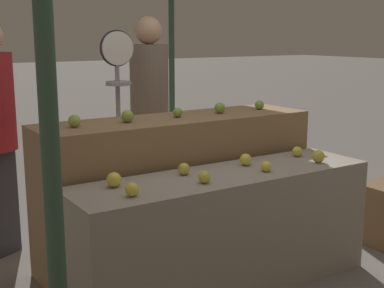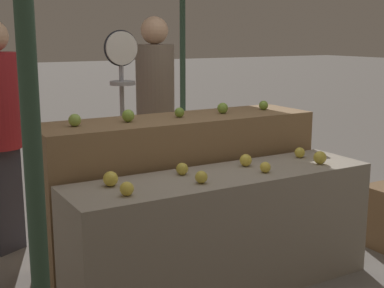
# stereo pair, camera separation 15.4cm
# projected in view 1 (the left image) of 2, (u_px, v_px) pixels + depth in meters

# --- Properties ---
(ground_plane) EXTENTS (60.00, 60.00, 0.00)m
(ground_plane) POSITION_uv_depth(u_px,v_px,m) (224.00, 287.00, 3.59)
(ground_plane) COLOR slate
(display_counter_front) EXTENTS (2.08, 0.55, 0.79)m
(display_counter_front) POSITION_uv_depth(u_px,v_px,m) (225.00, 232.00, 3.51)
(display_counter_front) COLOR gray
(display_counter_front) RESTS_ON ground_plane
(display_counter_back) EXTENTS (2.08, 0.55, 1.08)m
(display_counter_back) POSITION_uv_depth(u_px,v_px,m) (177.00, 189.00, 3.97)
(display_counter_back) COLOR olive
(display_counter_back) RESTS_ON ground_plane
(apple_front_0) EXTENTS (0.08, 0.08, 0.08)m
(apple_front_0) POSITION_uv_depth(u_px,v_px,m) (132.00, 190.00, 2.94)
(apple_front_0) COLOR yellow
(apple_front_0) RESTS_ON display_counter_front
(apple_front_1) EXTENTS (0.08, 0.08, 0.08)m
(apple_front_1) POSITION_uv_depth(u_px,v_px,m) (205.00, 177.00, 3.20)
(apple_front_1) COLOR gold
(apple_front_1) RESTS_ON display_counter_front
(apple_front_2) EXTENTS (0.07, 0.07, 0.07)m
(apple_front_2) POSITION_uv_depth(u_px,v_px,m) (266.00, 166.00, 3.47)
(apple_front_2) COLOR yellow
(apple_front_2) RESTS_ON display_counter_front
(apple_front_3) EXTENTS (0.09, 0.09, 0.09)m
(apple_front_3) POSITION_uv_depth(u_px,v_px,m) (318.00, 156.00, 3.72)
(apple_front_3) COLOR gold
(apple_front_3) RESTS_ON display_counter_front
(apple_front_4) EXTENTS (0.09, 0.09, 0.09)m
(apple_front_4) POSITION_uv_depth(u_px,v_px,m) (114.00, 180.00, 3.12)
(apple_front_4) COLOR yellow
(apple_front_4) RESTS_ON display_counter_front
(apple_front_5) EXTENTS (0.08, 0.08, 0.08)m
(apple_front_5) POSITION_uv_depth(u_px,v_px,m) (184.00, 169.00, 3.39)
(apple_front_5) COLOR gold
(apple_front_5) RESTS_ON display_counter_front
(apple_front_6) EXTENTS (0.08, 0.08, 0.08)m
(apple_front_6) POSITION_uv_depth(u_px,v_px,m) (246.00, 160.00, 3.63)
(apple_front_6) COLOR yellow
(apple_front_6) RESTS_ON display_counter_front
(apple_front_7) EXTENTS (0.08, 0.08, 0.08)m
(apple_front_7) POSITION_uv_depth(u_px,v_px,m) (297.00, 152.00, 3.90)
(apple_front_7) COLOR gold
(apple_front_7) RESTS_ON display_counter_front
(apple_back_0) EXTENTS (0.08, 0.08, 0.08)m
(apple_back_0) POSITION_uv_depth(u_px,v_px,m) (74.00, 121.00, 3.45)
(apple_back_0) COLOR #8EB247
(apple_back_0) RESTS_ON display_counter_back
(apple_back_1) EXTENTS (0.09, 0.09, 0.09)m
(apple_back_1) POSITION_uv_depth(u_px,v_px,m) (127.00, 116.00, 3.64)
(apple_back_1) COLOR #84AD3D
(apple_back_1) RESTS_ON display_counter_back
(apple_back_2) EXTENTS (0.07, 0.07, 0.07)m
(apple_back_2) POSITION_uv_depth(u_px,v_px,m) (178.00, 113.00, 3.86)
(apple_back_2) COLOR #7AA338
(apple_back_2) RESTS_ON display_counter_back
(apple_back_3) EXTENTS (0.08, 0.08, 0.08)m
(apple_back_3) POSITION_uv_depth(u_px,v_px,m) (220.00, 108.00, 4.06)
(apple_back_3) COLOR #7AA338
(apple_back_3) RESTS_ON display_counter_back
(apple_back_4) EXTENTS (0.07, 0.07, 0.07)m
(apple_back_4) POSITION_uv_depth(u_px,v_px,m) (259.00, 105.00, 4.27)
(apple_back_4) COLOR #7AA338
(apple_back_4) RESTS_ON display_counter_back
(produce_scale) EXTENTS (0.28, 0.20, 1.70)m
(produce_scale) POSITION_uv_depth(u_px,v_px,m) (118.00, 90.00, 4.17)
(produce_scale) COLOR #99999E
(produce_scale) RESTS_ON ground_plane
(person_vendor_at_scale) EXTENTS (0.44, 0.44, 1.82)m
(person_vendor_at_scale) POSITION_uv_depth(u_px,v_px,m) (150.00, 104.00, 4.71)
(person_vendor_at_scale) COLOR #2D2D38
(person_vendor_at_scale) RESTS_ON ground_plane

